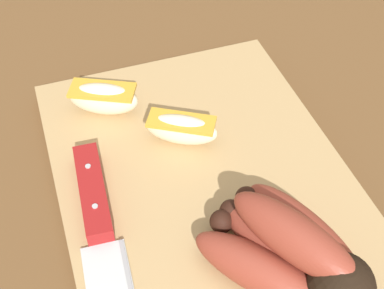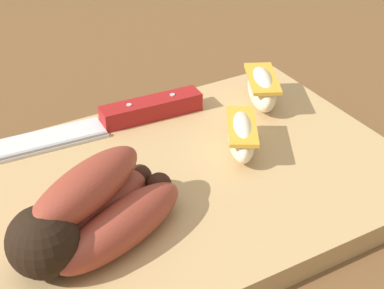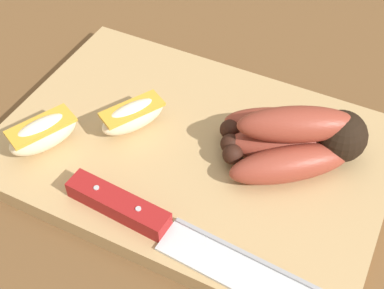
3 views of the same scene
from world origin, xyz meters
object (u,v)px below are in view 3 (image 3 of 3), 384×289
Objects in this scene: apple_wedge_near at (43,134)px; banana_bunch at (296,139)px; apple_wedge_middle at (133,116)px; chefs_knife at (165,229)px.

banana_bunch is at bearing 23.84° from apple_wedge_near.
apple_wedge_middle is (0.06, 0.06, -0.00)m from apple_wedge_near.
banana_bunch is 0.24m from apple_wedge_near.
banana_bunch is 0.15m from chefs_knife.
chefs_knife is 3.92× the size of apple_wedge_middle.
apple_wedge_middle reaches higher than chefs_knife.
banana_bunch is 0.51× the size of chefs_knife.
chefs_knife is at bearing -117.32° from banana_bunch.
apple_wedge_near is (-0.22, -0.10, -0.00)m from banana_bunch.
apple_wedge_near reaches higher than apple_wedge_middle.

